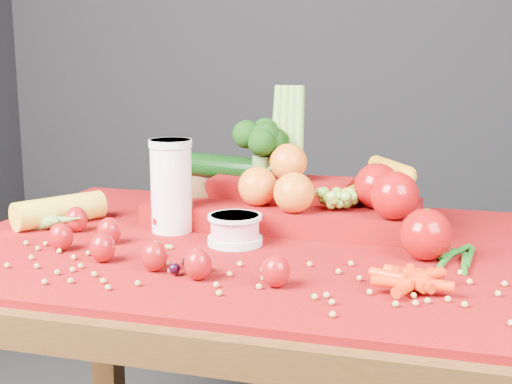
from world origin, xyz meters
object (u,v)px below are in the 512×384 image
(produce_mound, at_px, (301,194))
(milk_glass, at_px, (171,183))
(table, at_px, (253,299))
(yogurt_bowl, at_px, (235,229))

(produce_mound, bearing_deg, milk_glass, -152.27)
(table, height_order, yogurt_bowl, yogurt_bowl)
(table, relative_size, produce_mound, 1.78)
(milk_glass, height_order, yogurt_bowl, milk_glass)
(table, bearing_deg, yogurt_bowl, -145.51)
(milk_glass, height_order, produce_mound, produce_mound)
(table, xyz_separation_m, produce_mound, (0.05, 0.15, 0.17))
(milk_glass, relative_size, produce_mound, 0.28)
(milk_glass, distance_m, produce_mound, 0.25)
(table, height_order, milk_glass, milk_glass)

